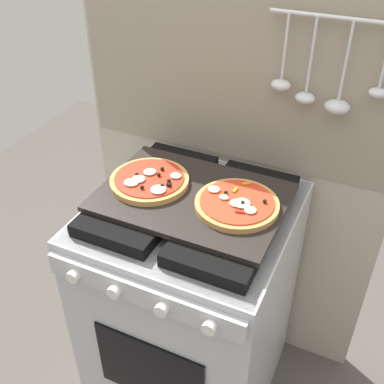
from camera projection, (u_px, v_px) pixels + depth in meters
name	position (u px, v px, depth m)	size (l,w,h in m)	color
ground_plane	(192.00, 377.00, 1.90)	(4.00, 4.00, 0.00)	#4C4742
kitchen_backsplash	(232.00, 174.00, 1.69)	(1.10, 0.09, 1.55)	#B2A893
stove	(192.00, 302.00, 1.64)	(0.60, 0.64, 0.90)	#B7BABF
baking_tray	(192.00, 197.00, 1.37)	(0.54, 0.38, 0.02)	black
pizza_left	(150.00, 180.00, 1.41)	(0.24, 0.24, 0.03)	tan
pizza_right	(237.00, 203.00, 1.31)	(0.24, 0.24, 0.03)	#C18947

